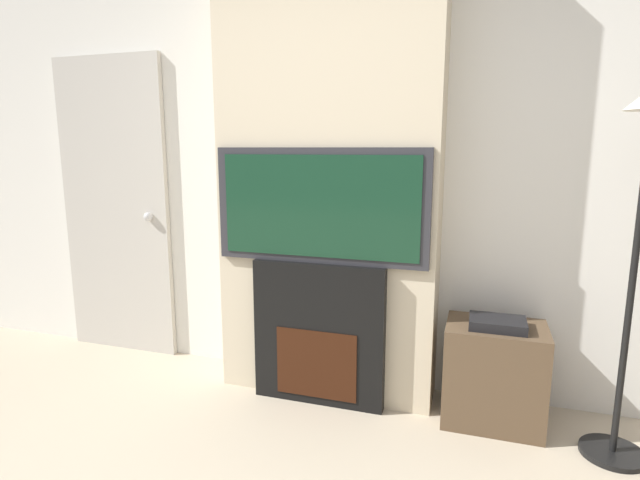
% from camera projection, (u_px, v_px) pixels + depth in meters
% --- Properties ---
extents(wall_back, '(6.00, 0.06, 2.70)m').
position_uv_depth(wall_back, '(338.00, 162.00, 2.97)').
color(wall_back, silver).
rests_on(wall_back, ground_plane).
extents(chimney_breast, '(1.24, 0.32, 2.70)m').
position_uv_depth(chimney_breast, '(329.00, 162.00, 2.79)').
color(chimney_breast, beige).
rests_on(chimney_breast, ground_plane).
extents(fireplace, '(0.75, 0.15, 0.81)m').
position_uv_depth(fireplace, '(320.00, 333.00, 2.81)').
color(fireplace, black).
rests_on(fireplace, ground_plane).
extents(television, '(1.18, 0.07, 0.62)m').
position_uv_depth(television, '(320.00, 206.00, 2.68)').
color(television, '#2D2D33').
rests_on(television, fireplace).
extents(floor_lamp, '(0.29, 0.29, 1.69)m').
position_uv_depth(floor_lamp, '(639.00, 226.00, 2.16)').
color(floor_lamp, black).
rests_on(floor_lamp, ground_plane).
extents(media_stand, '(0.50, 0.36, 0.58)m').
position_uv_depth(media_stand, '(494.00, 372.00, 2.61)').
color(media_stand, brown).
rests_on(media_stand, ground_plane).
extents(entry_door, '(0.84, 0.09, 2.03)m').
position_uv_depth(entry_door, '(116.00, 208.00, 3.46)').
color(entry_door, '#BCB7AD').
rests_on(entry_door, ground_plane).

